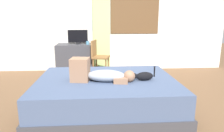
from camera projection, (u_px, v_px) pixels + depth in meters
name	position (u px, v px, depth m)	size (l,w,h in m)	color
ground_plane	(113.00, 106.00, 3.30)	(16.00, 16.00, 0.00)	brown
back_wall_with_window	(107.00, 15.00, 5.40)	(6.40, 0.14, 2.90)	silver
bed	(107.00, 93.00, 3.23)	(2.15, 1.67, 0.46)	#38383D
person_lying	(99.00, 74.00, 3.02)	(0.94, 0.38, 0.34)	#8C939E
cat	(143.00, 76.00, 3.06)	(0.36, 0.13, 0.21)	black
desk	(76.00, 59.00, 5.20)	(0.90, 0.56, 0.74)	#38383D
tv_monitor	(78.00, 37.00, 5.08)	(0.48, 0.10, 0.35)	black
cup	(88.00, 43.00, 5.06)	(0.08, 0.08, 0.08)	teal
chair_by_desk	(98.00, 55.00, 4.94)	(0.46, 0.46, 0.86)	brown
curtain_left	(101.00, 22.00, 5.31)	(0.44, 0.06, 2.57)	#ADCC75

